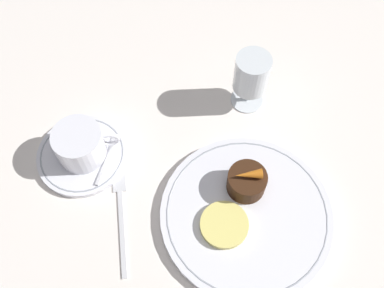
% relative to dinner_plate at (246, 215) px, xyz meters
% --- Properties ---
extents(ground_plane, '(3.00, 3.00, 0.00)m').
position_rel_dinner_plate_xyz_m(ground_plane, '(-0.02, 0.01, -0.01)').
color(ground_plane, white).
extents(dinner_plate, '(0.28, 0.28, 0.01)m').
position_rel_dinner_plate_xyz_m(dinner_plate, '(0.00, 0.00, 0.00)').
color(dinner_plate, white).
rests_on(dinner_plate, ground_plane).
extents(saucer, '(0.16, 0.16, 0.01)m').
position_rel_dinner_plate_xyz_m(saucer, '(-0.26, 0.15, -0.00)').
color(saucer, white).
rests_on(saucer, ground_plane).
extents(coffee_cup, '(0.11, 0.08, 0.06)m').
position_rel_dinner_plate_xyz_m(coffee_cup, '(-0.25, 0.15, 0.03)').
color(coffee_cup, white).
rests_on(coffee_cup, saucer).
extents(spoon, '(0.05, 0.10, 0.00)m').
position_rel_dinner_plate_xyz_m(spoon, '(-0.21, 0.15, 0.00)').
color(spoon, silver).
rests_on(spoon, saucer).
extents(wine_glass, '(0.06, 0.06, 0.12)m').
position_rel_dinner_plate_xyz_m(wine_glass, '(0.05, 0.22, 0.07)').
color(wine_glass, silver).
rests_on(wine_glass, ground_plane).
extents(fork, '(0.02, 0.19, 0.01)m').
position_rel_dinner_plate_xyz_m(fork, '(-0.20, 0.05, -0.01)').
color(fork, silver).
rests_on(fork, ground_plane).
extents(dessert_cake, '(0.06, 0.06, 0.04)m').
position_rel_dinner_plate_xyz_m(dessert_cake, '(0.01, 0.05, 0.03)').
color(dessert_cake, '#381E0F').
rests_on(dessert_cake, dinner_plate).
extents(carrot_garnish, '(0.04, 0.02, 0.02)m').
position_rel_dinner_plate_xyz_m(carrot_garnish, '(0.01, 0.05, 0.05)').
color(carrot_garnish, orange).
rests_on(carrot_garnish, dessert_cake).
extents(pineapple_slice, '(0.08, 0.08, 0.01)m').
position_rel_dinner_plate_xyz_m(pineapple_slice, '(-0.04, -0.01, 0.01)').
color(pineapple_slice, '#EFE075').
rests_on(pineapple_slice, dinner_plate).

